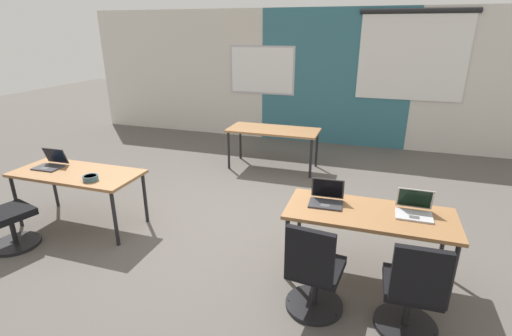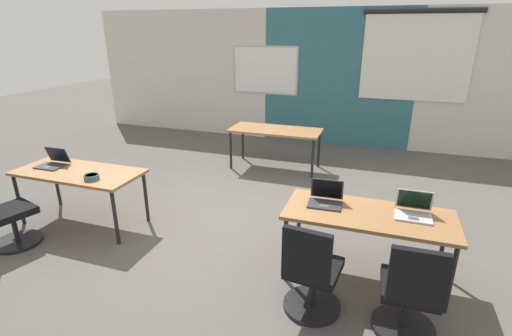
% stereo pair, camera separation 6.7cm
% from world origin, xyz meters
% --- Properties ---
extents(ground_plane, '(24.00, 24.00, 0.00)m').
position_xyz_m(ground_plane, '(0.00, 0.00, 0.00)').
color(ground_plane, '#56514C').
extents(back_wall_assembly, '(10.00, 0.27, 2.80)m').
position_xyz_m(back_wall_assembly, '(0.04, 4.20, 1.41)').
color(back_wall_assembly, silver).
rests_on(back_wall_assembly, ground).
extents(desk_near_left, '(1.60, 0.70, 0.72)m').
position_xyz_m(desk_near_left, '(-1.75, -0.60, 0.66)').
color(desk_near_left, olive).
rests_on(desk_near_left, ground).
extents(desk_near_right, '(1.60, 0.70, 0.72)m').
position_xyz_m(desk_near_right, '(1.75, -0.60, 0.66)').
color(desk_near_right, olive).
rests_on(desk_near_right, ground).
extents(desk_far_center, '(1.60, 0.70, 0.72)m').
position_xyz_m(desk_far_center, '(0.00, 2.20, 0.66)').
color(desk_far_center, olive).
rests_on(desk_far_center, ground).
extents(laptop_near_right_end, '(0.33, 0.29, 0.23)m').
position_xyz_m(laptop_near_right_end, '(2.15, -0.51, 0.77)').
color(laptop_near_right_end, '#B7B7BC').
rests_on(laptop_near_right_end, desk_near_right).
extents(chair_near_right_end, '(0.52, 0.55, 0.92)m').
position_xyz_m(chair_near_right_end, '(2.13, -1.31, 0.38)').
color(chair_near_right_end, black).
rests_on(chair_near_right_end, ground).
extents(laptop_near_left_end, '(0.34, 0.31, 0.23)m').
position_xyz_m(laptop_near_left_end, '(-2.19, -0.55, 0.77)').
color(laptop_near_left_end, '#333338').
rests_on(laptop_near_left_end, desk_near_left).
extents(chair_near_left_end, '(0.54, 0.60, 0.92)m').
position_xyz_m(chair_near_left_end, '(-2.16, -1.35, 0.38)').
color(chair_near_left_end, black).
rests_on(chair_near_left_end, ground).
extents(laptop_near_right_inner, '(0.34, 0.29, 0.24)m').
position_xyz_m(laptop_near_right_inner, '(1.32, -0.53, 0.77)').
color(laptop_near_right_inner, '#333338').
rests_on(laptop_near_right_inner, desk_near_right).
extents(chair_near_right_inner, '(0.52, 0.56, 0.92)m').
position_xyz_m(chair_near_right_inner, '(1.35, -1.29, 0.38)').
color(chair_near_right_inner, black).
rests_on(chair_near_right_inner, ground).
extents(snack_bowl, '(0.18, 0.18, 0.06)m').
position_xyz_m(snack_bowl, '(-1.38, -0.77, 0.76)').
color(snack_bowl, '#3D6070').
rests_on(snack_bowl, desk_near_left).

